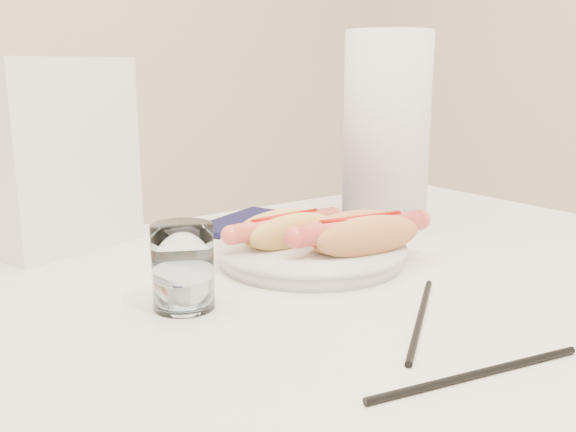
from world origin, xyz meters
TOP-DOWN VIEW (x-y plane):
  - table at (0.00, 0.00)m, footprint 1.20×0.80m
  - plate at (0.08, 0.10)m, footprint 0.27×0.27m
  - hotdog_left at (0.06, 0.12)m, footprint 0.16×0.07m
  - hotdog_right at (0.11, 0.04)m, footprint 0.18×0.09m
  - water_glass at (-0.12, 0.05)m, footprint 0.06×0.06m
  - chopstick_near at (0.05, -0.12)m, footprint 0.17×0.13m
  - chopstick_far at (-0.00, -0.22)m, footprint 0.20×0.05m
  - napkin_box at (-0.15, 0.35)m, footprint 0.21×0.16m
  - navy_napkin at (0.13, 0.26)m, footprint 0.23×0.23m
  - paper_towel_roll at (0.29, 0.18)m, footprint 0.14×0.14m

SIDE VIEW (x-z plane):
  - table at x=0.00m, z-range 0.32..1.07m
  - chopstick_far at x=0.00m, z-range 0.75..0.76m
  - chopstick_near at x=0.05m, z-range 0.75..0.76m
  - navy_napkin at x=0.13m, z-range 0.75..0.76m
  - plate at x=0.08m, z-range 0.75..0.77m
  - hotdog_left at x=0.06m, z-range 0.77..0.81m
  - hotdog_right at x=0.11m, z-range 0.77..0.82m
  - water_glass at x=-0.12m, z-range 0.75..0.84m
  - napkin_box at x=-0.15m, z-range 0.75..1.00m
  - paper_towel_roll at x=0.29m, z-range 0.75..1.04m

